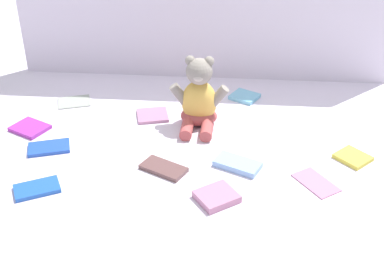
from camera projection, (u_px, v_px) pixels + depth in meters
name	position (u px, v px, depth m)	size (l,w,h in m)	color
ground_plane	(194.00, 139.00, 1.61)	(3.20, 3.20, 0.00)	silver
teddy_bear	(199.00, 100.00, 1.65)	(0.20, 0.17, 0.24)	#E5B24C
book_case_0	(164.00, 168.00, 1.47)	(0.07, 0.13, 0.01)	brown
book_case_1	(217.00, 197.00, 1.35)	(0.09, 0.10, 0.02)	#B47195
book_case_2	(37.00, 189.00, 1.39)	(0.07, 0.12, 0.01)	#2054B3
book_case_3	(245.00, 97.00, 1.85)	(0.08, 0.09, 0.01)	#72BFE1
book_case_4	(74.00, 101.00, 1.82)	(0.09, 0.11, 0.01)	#959D92
book_case_5	(353.00, 157.00, 1.51)	(0.08, 0.09, 0.01)	gold
book_case_6	(49.00, 148.00, 1.56)	(0.07, 0.12, 0.01)	#214AAD
book_case_7	(30.00, 128.00, 1.66)	(0.09, 0.11, 0.01)	purple
book_case_8	(152.00, 115.00, 1.73)	(0.10, 0.10, 0.01)	#AA6E92
book_case_9	(238.00, 164.00, 1.48)	(0.07, 0.13, 0.02)	#88B2E7
book_case_10	(316.00, 182.00, 1.41)	(0.07, 0.13, 0.01)	#B9739A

